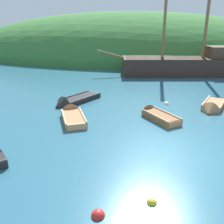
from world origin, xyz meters
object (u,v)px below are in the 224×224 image
object	(u,v)px
rowboat_outer_left	(73,102)
buoy_yellow	(152,203)
sailing_ship	(185,68)
rowboat_center	(212,107)
rowboat_far	(156,116)
buoy_white	(166,104)
buoy_red	(98,216)
rowboat_near_dock	(72,117)

from	to	relation	value
rowboat_outer_left	buoy_yellow	xyz separation A→B (m)	(5.80, -8.90, -0.09)
sailing_ship	rowboat_center	size ratio (longest dim) A/B	4.60
rowboat_far	buoy_yellow	xyz separation A→B (m)	(0.19, -7.25, -0.11)
buoy_white	buoy_yellow	size ratio (longest dim) A/B	1.14
rowboat_center	rowboat_far	distance (m)	4.12
buoy_red	rowboat_far	bearing A→B (deg)	81.11
sailing_ship	buoy_yellow	xyz separation A→B (m)	(-2.16, -20.52, -0.67)
rowboat_outer_left	sailing_ship	bearing A→B (deg)	170.87
rowboat_far	buoy_yellow	bearing A→B (deg)	140.84
sailing_ship	buoy_white	world-z (taller)	sailing_ship
sailing_ship	rowboat_near_dock	bearing A→B (deg)	52.21
rowboat_outer_left	rowboat_far	distance (m)	5.85
rowboat_far	rowboat_center	bearing A→B (deg)	-96.65
sailing_ship	rowboat_outer_left	bearing A→B (deg)	43.72
rowboat_outer_left	buoy_white	size ratio (longest dim) A/B	10.92
rowboat_far	buoy_white	xyz separation A→B (m)	(0.59, 2.68, -0.11)
rowboat_near_dock	buoy_red	world-z (taller)	rowboat_near_dock
rowboat_far	sailing_ship	bearing A→B (deg)	-50.67
rowboat_far	buoy_red	bearing A→B (deg)	130.47
rowboat_outer_left	rowboat_near_dock	bearing A→B (deg)	44.81
rowboat_outer_left	buoy_yellow	size ratio (longest dim) A/B	12.43
buoy_white	buoy_red	size ratio (longest dim) A/B	0.90
rowboat_near_dock	rowboat_far	world-z (taller)	rowboat_near_dock
buoy_red	buoy_yellow	xyz separation A→B (m)	(1.46, 0.85, 0.00)
buoy_white	rowboat_outer_left	bearing A→B (deg)	-170.52
sailing_ship	rowboat_center	world-z (taller)	sailing_ship
rowboat_center	sailing_ship	bearing A→B (deg)	-155.41
rowboat_far	rowboat_near_dock	bearing A→B (deg)	62.74
rowboat_center	rowboat_far	world-z (taller)	rowboat_center
sailing_ship	buoy_red	world-z (taller)	sailing_ship
buoy_white	rowboat_center	bearing A→B (deg)	-7.64
buoy_yellow	rowboat_near_dock	bearing A→B (deg)	128.12
rowboat_center	buoy_white	bearing A→B (deg)	-78.63
sailing_ship	buoy_red	bearing A→B (deg)	68.52
sailing_ship	buoy_red	size ratio (longest dim) A/B	38.08
rowboat_outer_left	buoy_red	world-z (taller)	rowboat_outer_left
rowboat_near_dock	buoy_red	distance (m)	7.77
rowboat_near_dock	rowboat_center	distance (m)	8.74
rowboat_center	buoy_yellow	world-z (taller)	rowboat_center
rowboat_outer_left	buoy_red	bearing A→B (deg)	49.27
rowboat_far	buoy_red	xyz separation A→B (m)	(-1.27, -8.10, -0.11)
sailing_ship	buoy_red	xyz separation A→B (m)	(-3.61, -21.37, -0.67)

